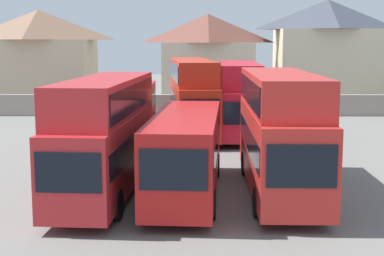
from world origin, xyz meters
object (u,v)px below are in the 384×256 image
Objects in this scene: bus_1 at (105,130)px; bus_6 at (239,95)px; house_terrace_centre at (208,59)px; house_terrace_right at (326,52)px; bus_2 at (186,149)px; house_terrace_left at (39,57)px; bus_5 at (192,93)px; bus_3 at (280,126)px; bus_4 at (132,107)px.

bus_6 is (6.56, 15.43, 0.04)m from bus_1.
house_terrace_centre is at bearing 175.56° from bus_1.
bus_2 is at bearing -111.34° from house_terrace_right.
house_terrace_right is (28.11, -1.19, 0.45)m from house_terrace_left.
bus_5 is 3.11m from bus_6.
bus_3 is at bearing 3.96° from bus_6.
bus_6 is 20.55m from house_terrace_right.
bus_2 is 15.94m from bus_4.
house_terrace_centre is at bearing -172.93° from bus_6.
bus_4 is at bearing -59.59° from house_terrace_left.
bus_5 is at bearing -125.78° from house_terrace_right.
house_terrace_right is at bearing 165.25° from bus_3.
house_terrace_left is 1.17× the size of house_terrace_centre.
bus_5 is at bearing -177.17° from bus_2.
bus_1 is 15.89m from bus_5.
bus_1 reaches higher than bus_2.
bus_6 reaches higher than bus_4.
bus_3 is 33.57m from house_terrace_centre.
house_terrace_right reaches higher than bus_4.
bus_2 is 1.16× the size of house_terrace_centre.
bus_2 is 0.99× the size of house_terrace_left.
bus_3 is at bearing -86.12° from house_terrace_centre.
bus_4 is 1.11× the size of house_terrace_left.
bus_6 is (7.15, -0.02, 0.85)m from bus_4.
bus_1 is 36.56m from house_terrace_left.
bus_6 is 18.49m from house_terrace_centre.
bus_1 is 1.00× the size of bus_3.
bus_1 is 15.48m from bus_4.
bus_4 is 4.16m from bus_5.
bus_4 is at bearing -88.34° from bus_6.
house_terrace_centre is at bearing 162.60° from bus_4.
bus_6 is at bearing 160.74° from bus_1.
bus_3 is 0.89× the size of bus_4.
bus_4 is 7.20m from bus_6.
bus_1 is 7.14m from bus_3.
bus_5 is at bearing -165.61° from bus_3.
bus_1 is 0.96× the size of bus_6.
bus_6 is at bearing 83.73° from bus_5.
bus_3 is at bearing 96.23° from bus_1.
bus_2 is 0.94× the size of bus_6.
bus_1 is at bearing -98.20° from house_terrace_centre.
bus_3 is 0.95× the size of bus_6.
house_terrace_left reaches higher than house_terrace_centre.
bus_6 is 1.10× the size of house_terrace_right.
house_terrace_left is at bearing 177.58° from house_terrace_right.
house_terrace_right reaches higher than bus_6.
bus_5 is 22.12m from house_terrace_right.
bus_1 is at bearing -116.07° from house_terrace_right.
bus_3 is at bearing -61.06° from house_terrace_left.
house_terrace_left is at bearing -157.38° from bus_1.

